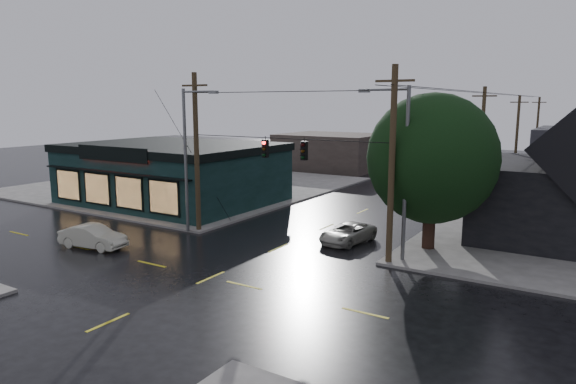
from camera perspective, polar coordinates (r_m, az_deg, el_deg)
The scene contains 15 objects.
ground_plane at distance 25.25m, azimuth -8.59°, elevation -9.39°, with size 160.00×160.00×0.00m, color black.
sidewalk_nw at distance 52.74m, azimuth -11.12°, elevation 0.75°, with size 28.00×28.00×0.15m, color #5F5D59.
pizza_shop at distance 43.92m, azimuth -12.69°, elevation 2.15°, with size 16.30×12.34×4.90m.
corner_tree at distance 29.47m, azimuth 15.72°, elevation 3.59°, with size 7.23×7.23×8.72m.
utility_pole_nw at distance 34.05m, azimuth -9.86°, elevation -4.35°, with size 2.00×0.32×10.15m, color #322616, non-canonical shape.
utility_pole_ne at distance 27.46m, azimuth 11.09°, elevation -7.87°, with size 2.00×0.32×10.15m, color #322616, non-canonical shape.
utility_pole_far_a at distance 47.67m, azimuth 20.34°, elevation -0.75°, with size 2.00×0.32×9.65m, color #322616, non-canonical shape.
utility_pole_far_b at distance 67.19m, azimuth 23.81°, elevation 1.96°, with size 2.00×0.32×9.15m, color #322616, non-canonical shape.
utility_pole_far_c at distance 86.93m, azimuth 25.72°, elevation 3.44°, with size 2.00×0.32×9.15m, color #322616, non-canonical shape.
span_signal_assembly at distance 29.15m, azimuth -0.42°, elevation 4.79°, with size 13.00×0.48×1.23m.
streetlight_nw at distance 33.75m, azimuth -11.03°, elevation -4.52°, with size 5.40×0.30×9.15m, color #5D6061, non-canonical shape.
streetlight_ne at distance 27.93m, azimuth 12.57°, elevation -7.62°, with size 5.40×0.30×9.15m, color #5D6061, non-canonical shape.
bg_building_west at distance 65.44m, azimuth 4.81°, elevation 4.52°, with size 12.00×10.00×4.40m, color #312824.
sedan_cream at distance 31.76m, azimuth -20.86°, elevation -4.66°, with size 1.41×4.05×1.33m, color #B7B7A1.
suv_silver at distance 31.06m, azimuth 6.66°, elevation -4.55°, with size 1.92×4.17×1.16m, color #9D9C91.
Camera 1 is at (15.58, -18.06, 8.29)m, focal length 32.00 mm.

